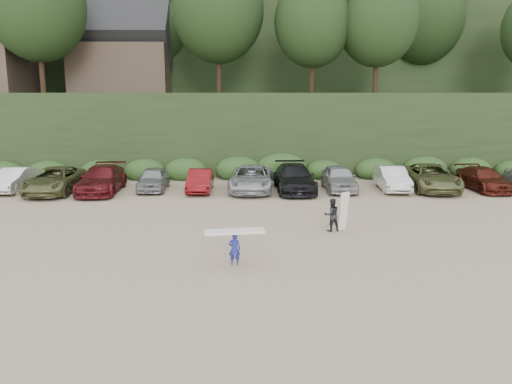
{
  "coord_description": "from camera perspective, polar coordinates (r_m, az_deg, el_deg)",
  "views": [
    {
      "loc": [
        -1.78,
        -20.47,
        5.94
      ],
      "look_at": [
        -1.13,
        3.0,
        1.3
      ],
      "focal_mm": 35.0,
      "sensor_mm": 36.0,
      "label": 1
    }
  ],
  "objects": [
    {
      "name": "adult_surfer",
      "position": [
        22.1,
        8.76,
        -2.56
      ],
      "size": [
        1.22,
        0.73,
        1.72
      ],
      "color": "black",
      "rests_on": "ground"
    },
    {
      "name": "child_surfer",
      "position": [
        17.56,
        -2.48,
        -5.66
      ],
      "size": [
        2.16,
        0.86,
        1.26
      ],
      "color": "navy",
      "rests_on": "ground"
    },
    {
      "name": "parked_cars",
      "position": [
        30.86,
        1.58,
        1.52
      ],
      "size": [
        39.88,
        6.09,
        1.64
      ],
      "color": "silver",
      "rests_on": "ground"
    },
    {
      "name": "ground",
      "position": [
        21.39,
        3.26,
        -4.96
      ],
      "size": [
        120.0,
        120.0,
        0.0
      ],
      "primitive_type": "plane",
      "color": "tan",
      "rests_on": "ground"
    },
    {
      "name": "hillside_backdrop",
      "position": [
        56.67,
        -0.04,
        16.52
      ],
      "size": [
        90.0,
        41.5,
        28.0
      ],
      "color": "black",
      "rests_on": "ground"
    }
  ]
}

